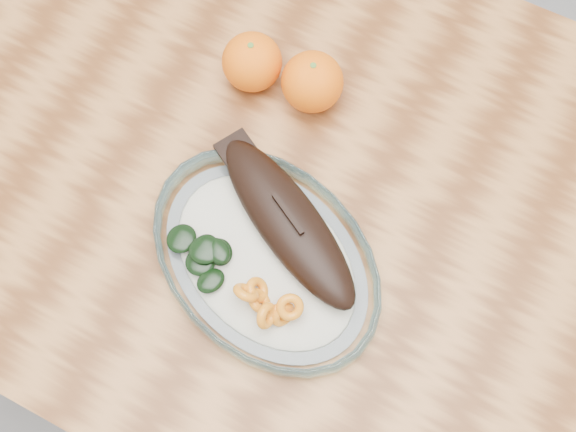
{
  "coord_description": "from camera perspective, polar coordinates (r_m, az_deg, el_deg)",
  "views": [
    {
      "loc": [
        0.17,
        -0.33,
        1.61
      ],
      "look_at": [
        0.03,
        -0.06,
        0.77
      ],
      "focal_mm": 45.0,
      "sensor_mm": 36.0,
      "label": 1
    }
  ],
  "objects": [
    {
      "name": "orange_left",
      "position": [
        0.97,
        -2.86,
        12.06
      ],
      "size": [
        0.08,
        0.08,
        0.08
      ],
      "primitive_type": "sphere",
      "color": "#FF5105",
      "rests_on": "dining_table"
    },
    {
      "name": "ground",
      "position": [
        1.65,
        0.05,
        -7.33
      ],
      "size": [
        3.0,
        3.0,
        0.0
      ],
      "primitive_type": "plane",
      "color": "slate",
      "rests_on": "ground"
    },
    {
      "name": "dining_table",
      "position": [
        1.03,
        0.07,
        0.92
      ],
      "size": [
        1.2,
        0.8,
        0.75
      ],
      "color": "brown",
      "rests_on": "ground"
    },
    {
      "name": "orange_right",
      "position": [
        0.96,
        1.93,
        10.55
      ],
      "size": [
        0.08,
        0.08,
        0.08
      ],
      "primitive_type": "sphere",
      "color": "#FF5105",
      "rests_on": "dining_table"
    },
    {
      "name": "plated_meal",
      "position": [
        0.88,
        -1.7,
        -3.13
      ],
      "size": [
        0.74,
        0.74,
        0.08
      ],
      "rotation": [
        0.0,
        0.0,
        -0.36
      ],
      "color": "white",
      "rests_on": "dining_table"
    }
  ]
}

